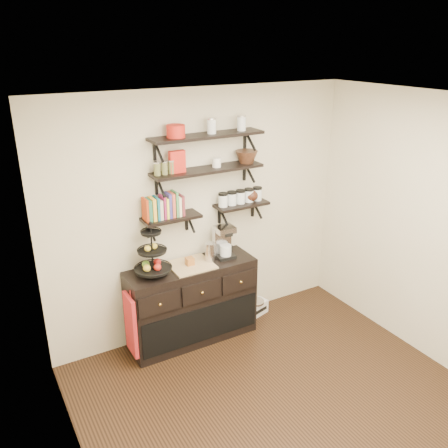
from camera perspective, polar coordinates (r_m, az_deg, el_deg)
floor at (r=4.60m, az=8.50°, el=-21.81°), size 3.50×3.50×0.00m
ceiling at (r=3.40m, az=11.03°, el=13.68°), size 3.50×3.50×0.02m
back_wall at (r=5.16m, az=-2.61°, el=1.12°), size 3.50×0.02×2.70m
left_wall at (r=3.15m, az=-16.88°, el=-14.10°), size 0.02×3.50×2.70m
right_wall at (r=5.03m, az=25.36°, el=-1.57°), size 0.02×3.50×2.70m
shelf_top at (r=4.81m, az=-2.06°, el=10.55°), size 1.20×0.27×0.23m
shelf_mid at (r=4.89m, az=-2.00°, el=6.51°), size 1.20×0.27×0.23m
shelf_low_left at (r=4.86m, az=-6.39°, el=0.71°), size 0.60×0.25×0.23m
shelf_low_right at (r=5.23m, az=2.07°, el=2.32°), size 0.60×0.25×0.23m
cookbooks at (r=4.80m, az=-7.02°, el=2.12°), size 0.43×0.15×0.26m
glass_canisters at (r=5.19m, az=2.00°, el=3.20°), size 0.54×0.10×0.13m
sideboard at (r=5.25m, az=-3.88°, el=-9.41°), size 1.40×0.50×0.92m
fruit_stand at (r=4.81m, az=-8.58°, el=-4.03°), size 0.37×0.37×0.55m
candle at (r=5.00m, az=-4.15°, el=-4.48°), size 0.08×0.08×0.08m
coffee_maker at (r=5.15m, az=-0.04°, el=-2.19°), size 0.21×0.20×0.36m
thermal_carafe at (r=5.06m, az=-1.66°, el=-3.45°), size 0.11×0.11×0.22m
apron at (r=4.94m, az=-11.15°, el=-11.82°), size 0.04×0.28×0.65m
radio at (r=5.85m, az=3.82°, el=-10.01°), size 0.34×0.25×0.18m
recipe_box at (r=4.71m, az=-5.66°, el=7.47°), size 0.16×0.06×0.22m
walnut_bowl at (r=5.09m, az=2.72°, el=8.08°), size 0.24×0.24×0.13m
ramekins at (r=4.91m, az=-0.90°, el=7.41°), size 0.09×0.09×0.10m
teapot at (r=5.26m, az=3.30°, el=3.55°), size 0.20×0.15×0.15m
red_pot at (r=4.65m, az=-5.83°, el=11.06°), size 0.18×0.18×0.12m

